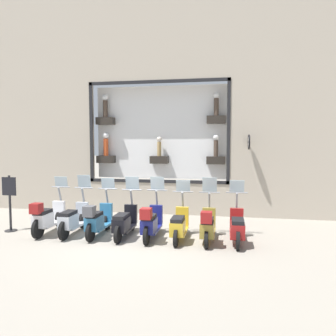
% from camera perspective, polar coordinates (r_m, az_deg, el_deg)
% --- Properties ---
extents(ground_plane, '(120.00, 120.00, 0.00)m').
position_cam_1_polar(ground_plane, '(9.24, -6.30, -12.38)').
color(ground_plane, gray).
extents(building_facade, '(1.18, 36.00, 9.06)m').
position_cam_1_polar(building_facade, '(12.50, -1.68, 13.31)').
color(building_facade, '#ADA08E').
rests_on(building_facade, ground_plane).
extents(scooter_red_0, '(1.80, 0.61, 1.60)m').
position_cam_1_polar(scooter_red_0, '(8.99, 11.97, -10.12)').
color(scooter_red_0, black).
rests_on(scooter_red_0, ground_plane).
extents(scooter_olive_1, '(1.79, 0.61, 1.67)m').
position_cam_1_polar(scooter_olive_1, '(8.92, 6.91, -9.94)').
color(scooter_olive_1, black).
rests_on(scooter_olive_1, ground_plane).
extents(scooter_yellow_2, '(1.79, 0.60, 1.56)m').
position_cam_1_polar(scooter_yellow_2, '(9.07, 1.94, -9.97)').
color(scooter_yellow_2, black).
rests_on(scooter_yellow_2, ground_plane).
extents(scooter_navy_3, '(1.80, 0.60, 1.66)m').
position_cam_1_polar(scooter_navy_3, '(9.14, -3.01, -9.46)').
color(scooter_navy_3, black).
rests_on(scooter_navy_3, ground_plane).
extents(scooter_black_4, '(1.80, 0.60, 1.65)m').
position_cam_1_polar(scooter_black_4, '(9.41, -7.61, -9.39)').
color(scooter_black_4, black).
rests_on(scooter_black_4, ground_plane).
extents(scooter_teal_5, '(1.80, 0.60, 1.59)m').
position_cam_1_polar(scooter_teal_5, '(9.61, -12.20, -8.87)').
color(scooter_teal_5, black).
rests_on(scooter_teal_5, ground_plane).
extents(scooter_silver_6, '(1.81, 0.61, 1.67)m').
position_cam_1_polar(scooter_silver_6, '(9.99, -16.24, -8.63)').
color(scooter_silver_6, black).
rests_on(scooter_silver_6, ground_plane).
extents(scooter_white_7, '(1.81, 0.61, 1.61)m').
position_cam_1_polar(scooter_white_7, '(10.30, -20.31, -8.09)').
color(scooter_white_7, black).
rests_on(scooter_white_7, ground_plane).
extents(shop_sign_post, '(0.36, 0.45, 1.69)m').
position_cam_1_polar(shop_sign_post, '(10.98, -25.85, -5.22)').
color(shop_sign_post, '#232326').
rests_on(shop_sign_post, ground_plane).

